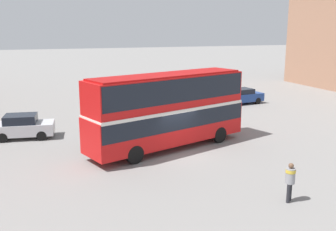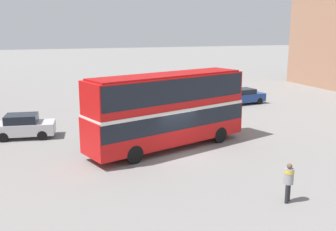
% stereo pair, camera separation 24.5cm
% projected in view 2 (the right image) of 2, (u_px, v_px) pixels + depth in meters
% --- Properties ---
extents(ground_plane, '(240.00, 240.00, 0.00)m').
position_uv_depth(ground_plane, '(181.00, 154.00, 23.56)').
color(ground_plane, gray).
extents(double_decker_bus, '(10.96, 5.80, 4.69)m').
position_uv_depth(double_decker_bus, '(168.00, 106.00, 24.15)').
color(double_decker_bus, red).
rests_on(double_decker_bus, ground_plane).
extents(pedestrian_foreground, '(0.61, 0.61, 1.77)m').
position_uv_depth(pedestrian_foreground, '(289.00, 179.00, 16.91)').
color(pedestrian_foreground, '#232328').
rests_on(pedestrian_foreground, ground_plane).
extents(parked_car_kerb_near, '(4.21, 2.42, 1.64)m').
position_uv_depth(parked_car_kerb_near, '(24.00, 126.00, 26.89)').
color(parked_car_kerb_near, silver).
rests_on(parked_car_kerb_near, ground_plane).
extents(parked_car_kerb_far, '(4.18, 2.41, 1.52)m').
position_uv_depth(parked_car_kerb_far, '(244.00, 96.00, 38.78)').
color(parked_car_kerb_far, navy).
rests_on(parked_car_kerb_far, ground_plane).
extents(parked_car_side_street, '(4.39, 2.31, 1.63)m').
position_uv_depth(parked_car_side_street, '(184.00, 97.00, 38.13)').
color(parked_car_side_street, silver).
rests_on(parked_car_side_street, ground_plane).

